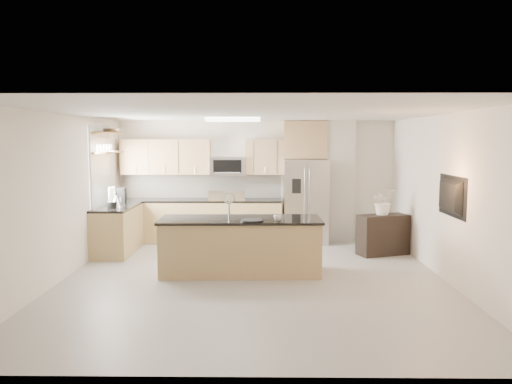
{
  "coord_description": "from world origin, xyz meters",
  "views": [
    {
      "loc": [
        0.14,
        -7.67,
        2.19
      ],
      "look_at": [
        0.03,
        1.3,
        1.25
      ],
      "focal_mm": 35.0,
      "sensor_mm": 36.0,
      "label": 1
    }
  ],
  "objects_px": {
    "blender": "(112,199)",
    "bowl": "(110,130)",
    "refrigerator": "(305,201)",
    "flower_vase": "(384,195)",
    "range": "(228,220)",
    "platter": "(252,220)",
    "cup": "(278,218)",
    "microwave": "(228,166)",
    "island": "(240,246)",
    "coffee_maker": "(122,196)",
    "kettle": "(116,201)",
    "credenza": "(383,235)",
    "television": "(447,196)"
  },
  "relations": [
    {
      "from": "cup",
      "to": "blender",
      "type": "height_order",
      "value": "blender"
    },
    {
      "from": "range",
      "to": "platter",
      "type": "bearing_deg",
      "value": -78.29
    },
    {
      "from": "range",
      "to": "refrigerator",
      "type": "relative_size",
      "value": 0.64
    },
    {
      "from": "microwave",
      "to": "blender",
      "type": "bearing_deg",
      "value": -144.11
    },
    {
      "from": "range",
      "to": "flower_vase",
      "type": "xyz_separation_m",
      "value": [
        3.04,
        -1.17,
        0.68
      ]
    },
    {
      "from": "credenza",
      "to": "platter",
      "type": "xyz_separation_m",
      "value": [
        -2.48,
        -1.6,
        0.54
      ]
    },
    {
      "from": "microwave",
      "to": "flower_vase",
      "type": "distance_m",
      "value": 3.34
    },
    {
      "from": "blender",
      "to": "bowl",
      "type": "xyz_separation_m",
      "value": [
        -0.18,
        0.62,
        1.3
      ]
    },
    {
      "from": "island",
      "to": "flower_vase",
      "type": "distance_m",
      "value": 3.07
    },
    {
      "from": "kettle",
      "to": "bowl",
      "type": "relative_size",
      "value": 0.69
    },
    {
      "from": "blender",
      "to": "coffee_maker",
      "type": "distance_m",
      "value": 0.72
    },
    {
      "from": "television",
      "to": "credenza",
      "type": "bearing_deg",
      "value": 13.25
    },
    {
      "from": "bowl",
      "to": "flower_vase",
      "type": "distance_m",
      "value": 5.45
    },
    {
      "from": "blender",
      "to": "coffee_maker",
      "type": "height_order",
      "value": "blender"
    },
    {
      "from": "island",
      "to": "flower_vase",
      "type": "xyz_separation_m",
      "value": [
        2.66,
        1.37,
        0.7
      ]
    },
    {
      "from": "refrigerator",
      "to": "range",
      "type": "bearing_deg",
      "value": 178.4
    },
    {
      "from": "credenza",
      "to": "bowl",
      "type": "relative_size",
      "value": 2.31
    },
    {
      "from": "range",
      "to": "refrigerator",
      "type": "bearing_deg",
      "value": -1.6
    },
    {
      "from": "platter",
      "to": "microwave",
      "type": "bearing_deg",
      "value": 101.22
    },
    {
      "from": "platter",
      "to": "television",
      "type": "bearing_deg",
      "value": -6.76
    },
    {
      "from": "range",
      "to": "platter",
      "type": "distance_m",
      "value": 2.87
    },
    {
      "from": "microwave",
      "to": "blender",
      "type": "height_order",
      "value": "microwave"
    },
    {
      "from": "microwave",
      "to": "coffee_maker",
      "type": "relative_size",
      "value": 2.49
    },
    {
      "from": "blender",
      "to": "television",
      "type": "bearing_deg",
      "value": -17.33
    },
    {
      "from": "range",
      "to": "refrigerator",
      "type": "xyz_separation_m",
      "value": [
        1.66,
        -0.05,
        0.42
      ]
    },
    {
      "from": "platter",
      "to": "flower_vase",
      "type": "distance_m",
      "value": 2.95
    },
    {
      "from": "microwave",
      "to": "bowl",
      "type": "bearing_deg",
      "value": -158.54
    },
    {
      "from": "platter",
      "to": "kettle",
      "type": "distance_m",
      "value": 2.99
    },
    {
      "from": "range",
      "to": "blender",
      "type": "relative_size",
      "value": 2.9
    },
    {
      "from": "credenza",
      "to": "kettle",
      "type": "bearing_deg",
      "value": 161.56
    },
    {
      "from": "credenza",
      "to": "kettle",
      "type": "relative_size",
      "value": 3.34
    },
    {
      "from": "platter",
      "to": "island",
      "type": "bearing_deg",
      "value": 128.94
    },
    {
      "from": "platter",
      "to": "flower_vase",
      "type": "relative_size",
      "value": 0.47
    },
    {
      "from": "flower_vase",
      "to": "platter",
      "type": "bearing_deg",
      "value": -146.95
    },
    {
      "from": "cup",
      "to": "coffee_maker",
      "type": "xyz_separation_m",
      "value": [
        -3.08,
        2.12,
        0.1
      ]
    },
    {
      "from": "range",
      "to": "credenza",
      "type": "distance_m",
      "value": 3.27
    },
    {
      "from": "credenza",
      "to": "cup",
      "type": "relative_size",
      "value": 7.71
    },
    {
      "from": "cup",
      "to": "television",
      "type": "xyz_separation_m",
      "value": [
        2.53,
        -0.35,
        0.39
      ]
    },
    {
      "from": "refrigerator",
      "to": "television",
      "type": "xyz_separation_m",
      "value": [
        1.85,
        -3.07,
        0.46
      ]
    },
    {
      "from": "range",
      "to": "microwave",
      "type": "relative_size",
      "value": 1.5
    },
    {
      "from": "cup",
      "to": "microwave",
      "type": "bearing_deg",
      "value": 108.76
    },
    {
      "from": "refrigerator",
      "to": "cup",
      "type": "height_order",
      "value": "refrigerator"
    },
    {
      "from": "coffee_maker",
      "to": "range",
      "type": "bearing_deg",
      "value": 17.48
    },
    {
      "from": "credenza",
      "to": "television",
      "type": "xyz_separation_m",
      "value": [
        0.46,
        -1.95,
        0.97
      ]
    },
    {
      "from": "range",
      "to": "island",
      "type": "relative_size",
      "value": 0.43
    },
    {
      "from": "microwave",
      "to": "credenza",
      "type": "relative_size",
      "value": 0.79
    },
    {
      "from": "island",
      "to": "range",
      "type": "bearing_deg",
      "value": 97.39
    },
    {
      "from": "blender",
      "to": "island",
      "type": "bearing_deg",
      "value": -25.2
    },
    {
      "from": "island",
      "to": "kettle",
      "type": "height_order",
      "value": "island"
    },
    {
      "from": "refrigerator",
      "to": "flower_vase",
      "type": "xyz_separation_m",
      "value": [
        1.38,
        -1.12,
        0.26
      ]
    }
  ]
}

